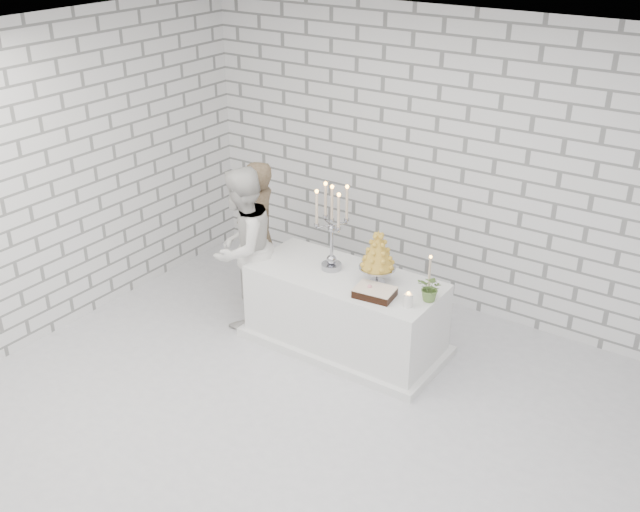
{
  "coord_description": "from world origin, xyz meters",
  "views": [
    {
      "loc": [
        2.71,
        -3.91,
        3.91
      ],
      "look_at": [
        -0.57,
        0.88,
        1.05
      ],
      "focal_mm": 41.58,
      "sensor_mm": 36.0,
      "label": 1
    }
  ],
  "objects_px": {
    "cake_table": "(345,311)",
    "groom": "(257,233)",
    "bride": "(242,248)",
    "croquembouche": "(378,257)",
    "candelabra": "(332,228)"
  },
  "relations": [
    {
      "from": "candelabra",
      "to": "croquembouche",
      "type": "distance_m",
      "value": 0.52
    },
    {
      "from": "cake_table",
      "to": "bride",
      "type": "distance_m",
      "value": 1.18
    },
    {
      "from": "groom",
      "to": "croquembouche",
      "type": "xyz_separation_m",
      "value": [
        1.55,
        -0.21,
        0.24
      ]
    },
    {
      "from": "croquembouche",
      "to": "bride",
      "type": "bearing_deg",
      "value": -170.9
    },
    {
      "from": "cake_table",
      "to": "groom",
      "type": "distance_m",
      "value": 1.32
    },
    {
      "from": "candelabra",
      "to": "groom",
      "type": "bearing_deg",
      "value": 169.08
    },
    {
      "from": "bride",
      "to": "cake_table",
      "type": "bearing_deg",
      "value": 93.68
    },
    {
      "from": "candelabra",
      "to": "bride",
      "type": "bearing_deg",
      "value": -165.97
    },
    {
      "from": "cake_table",
      "to": "groom",
      "type": "height_order",
      "value": "groom"
    },
    {
      "from": "groom",
      "to": "bride",
      "type": "height_order",
      "value": "bride"
    },
    {
      "from": "groom",
      "to": "bride",
      "type": "xyz_separation_m",
      "value": [
        0.16,
        -0.43,
        0.04
      ]
    },
    {
      "from": "groom",
      "to": "candelabra",
      "type": "distance_m",
      "value": 1.15
    },
    {
      "from": "cake_table",
      "to": "groom",
      "type": "xyz_separation_m",
      "value": [
        -1.24,
        0.25,
        0.39
      ]
    },
    {
      "from": "croquembouche",
      "to": "cake_table",
      "type": "bearing_deg",
      "value": -172.44
    },
    {
      "from": "bride",
      "to": "candelabra",
      "type": "height_order",
      "value": "bride"
    }
  ]
}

